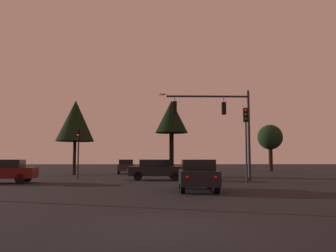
{
  "coord_description": "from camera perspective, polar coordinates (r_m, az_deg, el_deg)",
  "views": [
    {
      "loc": [
        -0.34,
        -7.97,
        1.52
      ],
      "look_at": [
        0.73,
        15.74,
        3.77
      ],
      "focal_mm": 37.87,
      "sensor_mm": 36.0,
      "label": 1
    }
  ],
  "objects": [
    {
      "name": "ground_plane",
      "position": [
        32.5,
        -1.99,
        -8.1
      ],
      "size": [
        168.0,
        168.0,
        0.0
      ],
      "primitive_type": "plane",
      "color": "black",
      "rests_on": "ground"
    },
    {
      "name": "traffic_signal_mast_arm",
      "position": [
        25.92,
        8.69,
        1.37
      ],
      "size": [
        6.64,
        0.42,
        6.53
      ],
      "color": "#232326",
      "rests_on": "ground"
    },
    {
      "name": "traffic_light_corner_left",
      "position": [
        23.36,
        12.44,
        -0.66
      ],
      "size": [
        0.31,
        0.35,
        4.85
      ],
      "color": "#232326",
      "rests_on": "ground"
    },
    {
      "name": "traffic_light_corner_right",
      "position": [
        28.89,
        -14.24,
        -2.8
      ],
      "size": [
        0.34,
        0.37,
        3.87
      ],
      "color": "#232326",
      "rests_on": "ground"
    },
    {
      "name": "car_nearside_lane",
      "position": [
        17.52,
        4.77,
        -7.78
      ],
      "size": [
        1.95,
        4.36,
        1.52
      ],
      "color": "black",
      "rests_on": "ground"
    },
    {
      "name": "car_crossing_left",
      "position": [
        26.75,
        -2.01,
        -6.97
      ],
      "size": [
        4.24,
        2.02,
        1.52
      ],
      "color": "black",
      "rests_on": "ground"
    },
    {
      "name": "car_crossing_right",
      "position": [
        25.54,
        -25.12,
        -6.54
      ],
      "size": [
        4.42,
        2.28,
        1.52
      ],
      "color": "#4C0F0F",
      "rests_on": "ground"
    },
    {
      "name": "car_far_lane",
      "position": [
        38.75,
        -6.8,
        -6.46
      ],
      "size": [
        2.04,
        4.57,
        1.52
      ],
      "color": "#232328",
      "rests_on": "ground"
    },
    {
      "name": "tree_behind_sign",
      "position": [
        48.82,
        16.12,
        -1.81
      ],
      "size": [
        3.29,
        3.29,
        6.12
      ],
      "color": "black",
      "rests_on": "ground"
    },
    {
      "name": "tree_left_far",
      "position": [
        36.53,
        -14.69,
        0.8
      ],
      "size": [
        3.76,
        3.76,
        7.44
      ],
      "color": "black",
      "rests_on": "ground"
    },
    {
      "name": "tree_center_horizon",
      "position": [
        32.17,
        0.57,
        1.38
      ],
      "size": [
        2.95,
        2.95,
        6.89
      ],
      "color": "black",
      "rests_on": "ground"
    }
  ]
}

